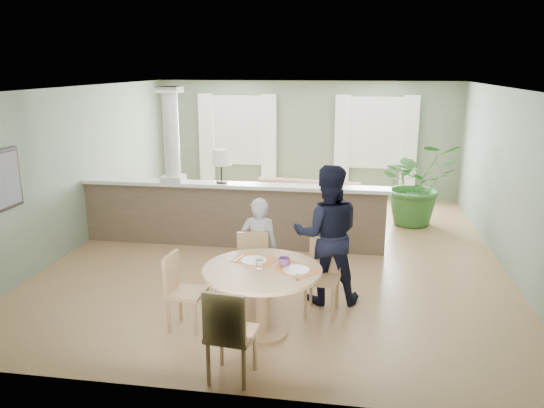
% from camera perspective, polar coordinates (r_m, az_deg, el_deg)
% --- Properties ---
extents(ground, '(8.00, 8.00, 0.00)m').
position_cam_1_polar(ground, '(8.92, 1.00, -5.21)').
color(ground, tan).
rests_on(ground, ground).
extents(room_shell, '(7.02, 8.02, 2.71)m').
position_cam_1_polar(room_shell, '(9.09, 1.43, 6.95)').
color(room_shell, gray).
rests_on(room_shell, ground).
extents(pony_wall, '(5.32, 0.38, 2.70)m').
position_cam_1_polar(pony_wall, '(9.07, -4.98, -0.23)').
color(pony_wall, brown).
rests_on(pony_wall, ground).
extents(sofa, '(2.86, 1.39, 0.80)m').
position_cam_1_polar(sofa, '(10.40, 3.40, 0.00)').
color(sofa, '#977552').
rests_on(sofa, ground).
extents(houseplant, '(1.81, 1.69, 1.63)m').
position_cam_1_polar(houseplant, '(10.66, 15.27, 2.16)').
color(houseplant, '#326B2B').
rests_on(houseplant, ground).
extents(dining_table, '(1.35, 1.35, 0.92)m').
position_cam_1_polar(dining_table, '(6.08, -0.96, -8.40)').
color(dining_table, tan).
rests_on(dining_table, ground).
extents(chair_far_boy, '(0.52, 0.52, 0.94)m').
position_cam_1_polar(chair_far_boy, '(6.91, -2.04, -6.67)').
color(chair_far_boy, tan).
rests_on(chair_far_boy, ground).
extents(chair_far_man, '(0.47, 0.47, 0.94)m').
position_cam_1_polar(chair_far_man, '(6.75, 5.53, -7.29)').
color(chair_far_man, tan).
rests_on(chair_far_man, ground).
extents(chair_near, '(0.49, 0.49, 0.99)m').
position_cam_1_polar(chair_near, '(5.28, -4.67, -13.49)').
color(chair_near, tan).
rests_on(chair_near, ground).
extents(chair_side, '(0.45, 0.45, 0.91)m').
position_cam_1_polar(chair_side, '(6.40, -9.77, -8.85)').
color(chair_side, tan).
rests_on(chair_side, ground).
extents(child_person, '(0.51, 0.34, 1.37)m').
position_cam_1_polar(child_person, '(7.06, -1.39, -4.73)').
color(child_person, '#A1A1A6').
rests_on(child_person, ground).
extents(man_person, '(0.97, 0.80, 1.83)m').
position_cam_1_polar(man_person, '(6.90, 5.94, -3.29)').
color(man_person, black).
rests_on(man_person, ground).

